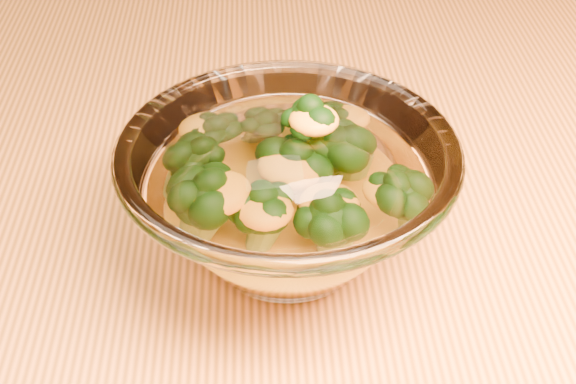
{
  "coord_description": "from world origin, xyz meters",
  "views": [
    {
      "loc": [
        0.04,
        -0.35,
        1.08
      ],
      "look_at": [
        0.05,
        0.0,
        0.8
      ],
      "focal_mm": 50.0,
      "sensor_mm": 36.0,
      "label": 1
    }
  ],
  "objects": [
    {
      "name": "broccoli_heap",
      "position": [
        0.05,
        0.01,
        0.8
      ],
      "size": [
        0.14,
        0.12,
        0.07
      ],
      "color": "black",
      "rests_on": "cheese_sauce"
    },
    {
      "name": "table",
      "position": [
        0.0,
        0.0,
        0.65
      ],
      "size": [
        1.2,
        0.8,
        0.75
      ],
      "color": "#CA813C",
      "rests_on": "ground"
    },
    {
      "name": "glass_bowl",
      "position": [
        0.05,
        0.0,
        0.79
      ],
      "size": [
        0.19,
        0.19,
        0.08
      ],
      "color": "white",
      "rests_on": "table"
    },
    {
      "name": "cheese_sauce",
      "position": [
        0.05,
        0.0,
        0.78
      ],
      "size": [
        0.1,
        0.1,
        0.03
      ],
      "primitive_type": "ellipsoid",
      "color": "#FDAF15",
      "rests_on": "glass_bowl"
    }
  ]
}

